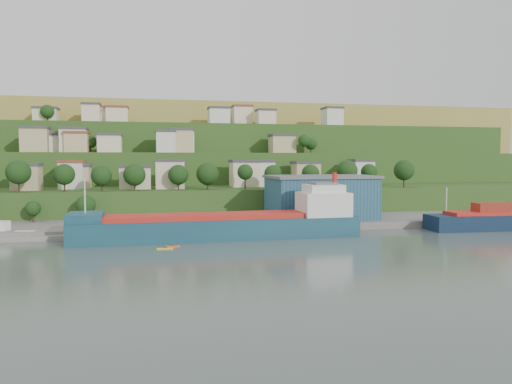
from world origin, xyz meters
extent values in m
plane|color=#404E48|center=(0.00, 0.00, 0.00)|extent=(500.00, 500.00, 0.00)
cube|color=slate|center=(20.00, 28.00, 0.00)|extent=(220.00, 26.00, 4.00)
cube|color=#284719|center=(0.00, 56.00, 0.00)|extent=(260.00, 32.00, 20.00)
cube|color=#284719|center=(0.00, 86.00, 0.00)|extent=(280.00, 32.00, 44.00)
cube|color=#284719|center=(0.00, 116.00, 0.00)|extent=(300.00, 32.00, 70.00)
cube|color=olive|center=(0.00, 190.00, 0.00)|extent=(360.00, 120.00, 96.00)
cube|color=tan|center=(-54.63, 53.00, 13.74)|extent=(8.06, 7.63, 7.48)
cube|color=#3F3F44|center=(-54.63, 53.00, 17.93)|extent=(8.66, 8.23, 0.90)
cube|color=silver|center=(-42.11, 59.10, 14.19)|extent=(7.50, 8.74, 8.39)
cube|color=brown|center=(-42.11, 59.10, 18.84)|extent=(8.10, 9.34, 0.90)
cube|color=tan|center=(-40.95, 59.54, 13.54)|extent=(8.84, 7.04, 7.08)
cube|color=#3F3F44|center=(-40.95, 59.54, 17.53)|extent=(9.44, 7.64, 0.90)
cube|color=beige|center=(-21.98, 53.28, 13.41)|extent=(9.75, 7.74, 6.82)
cube|color=#3F3F44|center=(-21.98, 53.28, 17.27)|extent=(10.35, 8.34, 0.90)
cube|color=beige|center=(-11.05, 52.20, 14.39)|extent=(9.09, 7.50, 8.77)
cube|color=#3F3F44|center=(-11.05, 52.20, 19.22)|extent=(9.69, 8.10, 0.90)
cube|color=beige|center=(15.08, 58.85, 14.23)|extent=(9.46, 8.97, 8.47)
cube|color=#3F3F44|center=(15.08, 58.85, 18.92)|extent=(10.06, 9.57, 0.90)
cube|color=silver|center=(21.24, 58.17, 14.26)|extent=(7.79, 7.14, 8.52)
cube|color=#3F3F44|center=(21.24, 58.17, 18.97)|extent=(8.39, 7.74, 0.90)
cube|color=tan|center=(38.49, 61.84, 13.98)|extent=(9.10, 7.54, 7.96)
cube|color=#3F3F44|center=(38.49, 61.84, 18.41)|extent=(9.70, 8.14, 0.90)
cube|color=silver|center=(59.82, 60.89, 14.35)|extent=(7.65, 7.47, 8.70)
cube|color=#3F3F44|center=(59.82, 60.89, 19.15)|extent=(8.25, 8.07, 0.90)
cube|color=tan|center=(-58.63, 86.66, 26.40)|extent=(9.57, 7.64, 8.80)
cube|color=#3F3F44|center=(-58.63, 86.66, 31.25)|extent=(10.17, 8.24, 0.90)
cube|color=silver|center=(-53.23, 90.87, 25.25)|extent=(9.41, 8.03, 6.50)
cube|color=#3F3F44|center=(-53.23, 90.87, 28.95)|extent=(10.01, 8.63, 0.90)
cube|color=beige|center=(-51.52, 90.66, 25.61)|extent=(7.75, 7.51, 7.21)
cube|color=#3F3F44|center=(-51.52, 90.66, 29.66)|extent=(8.35, 8.11, 0.90)
cube|color=beige|center=(-44.83, 85.23, 26.28)|extent=(9.35, 8.94, 8.56)
cube|color=#3F3F44|center=(-44.83, 85.23, 31.01)|extent=(9.95, 9.54, 0.90)
cube|color=tan|center=(-43.52, 83.81, 25.47)|extent=(8.12, 8.97, 6.95)
cube|color=brown|center=(-43.52, 83.81, 29.40)|extent=(8.72, 9.57, 0.90)
cube|color=beige|center=(-31.74, 82.22, 25.17)|extent=(8.51, 8.42, 6.34)
cube|color=#3F3F44|center=(-31.74, 82.22, 28.79)|extent=(9.11, 9.02, 0.90)
cube|color=silver|center=(-10.98, 87.16, 26.05)|extent=(7.31, 8.99, 8.10)
cube|color=#3F3F44|center=(-10.98, 87.16, 30.55)|extent=(7.91, 9.59, 0.90)
cube|color=tan|center=(-4.96, 87.11, 26.43)|extent=(9.00, 7.18, 8.86)
cube|color=#3F3F44|center=(-4.96, 87.11, 31.31)|extent=(9.60, 7.78, 0.90)
cube|color=silver|center=(-3.98, 87.82, 26.19)|extent=(7.88, 7.02, 8.38)
cube|color=#3F3F44|center=(-3.98, 87.82, 30.83)|extent=(8.48, 7.62, 0.90)
cube|color=tan|center=(37.53, 91.27, 25.59)|extent=(9.92, 8.63, 7.17)
cube|color=#3F3F44|center=(37.53, 91.27, 29.62)|extent=(10.52, 9.23, 0.90)
cube|color=beige|center=(-61.05, 121.41, 38.15)|extent=(9.80, 8.30, 6.31)
cube|color=#3F3F44|center=(-61.05, 121.41, 41.76)|extent=(10.40, 8.90, 0.90)
cube|color=beige|center=(-41.53, 116.07, 38.96)|extent=(7.37, 8.65, 7.93)
cube|color=#3F3F44|center=(-41.53, 116.07, 43.38)|extent=(7.97, 9.25, 0.90)
cube|color=silver|center=(-33.62, 120.73, 38.58)|extent=(8.37, 8.29, 7.17)
cube|color=brown|center=(-33.62, 120.73, 42.62)|extent=(8.97, 8.89, 0.90)
cube|color=beige|center=(-30.79, 117.21, 38.49)|extent=(9.20, 8.69, 6.98)
cube|color=brown|center=(-30.79, 117.21, 42.43)|extent=(9.80, 9.29, 0.90)
cube|color=silver|center=(14.03, 114.58, 38.68)|extent=(9.24, 8.26, 7.36)
cube|color=#3F3F44|center=(14.03, 114.58, 42.81)|extent=(9.84, 8.86, 0.90)
cube|color=beige|center=(25.59, 119.08, 39.44)|extent=(8.70, 8.11, 8.89)
cube|color=brown|center=(25.59, 119.08, 44.34)|extent=(9.30, 8.71, 0.90)
cube|color=beige|center=(35.11, 110.93, 38.26)|extent=(8.09, 7.41, 6.53)
cube|color=#3F3F44|center=(35.11, 110.93, 41.98)|extent=(8.69, 8.01, 0.90)
cube|color=silver|center=(67.72, 112.09, 39.12)|extent=(8.13, 8.55, 8.24)
cube|color=#3F3F44|center=(67.72, 112.09, 43.69)|extent=(8.73, 9.15, 0.90)
cylinder|color=#382619|center=(-54.37, 42.21, 11.96)|extent=(0.50, 0.50, 3.91)
sphere|color=black|center=(-54.37, 42.21, 15.83)|extent=(6.97, 6.97, 6.97)
cylinder|color=#382619|center=(-42.08, 42.99, 11.68)|extent=(0.50, 0.50, 3.36)
sphere|color=black|center=(-42.08, 42.99, 15.07)|extent=(6.23, 6.23, 6.23)
cylinder|color=#382619|center=(-31.59, 43.30, 11.46)|extent=(0.50, 0.50, 2.92)
sphere|color=black|center=(-31.59, 43.30, 14.60)|extent=(6.11, 6.11, 6.11)
cylinder|color=#382619|center=(-22.01, 44.79, 11.45)|extent=(0.50, 0.50, 2.90)
sphere|color=black|center=(-22.01, 44.79, 14.76)|extent=(6.75, 6.75, 6.75)
cylinder|color=#382619|center=(-8.65, 45.34, 11.48)|extent=(0.50, 0.50, 2.95)
sphere|color=black|center=(-8.65, 45.34, 14.69)|extent=(6.33, 6.33, 6.33)
cylinder|color=#382619|center=(0.59, 45.72, 11.48)|extent=(0.50, 0.50, 2.96)
sphere|color=black|center=(0.59, 45.72, 14.93)|extent=(7.16, 7.16, 7.16)
cylinder|color=#382619|center=(12.67, 45.31, 12.02)|extent=(0.50, 0.50, 4.04)
sphere|color=black|center=(12.67, 45.31, 15.44)|extent=(5.09, 5.09, 5.09)
cylinder|color=#382619|center=(21.58, 44.03, 11.67)|extent=(0.50, 0.50, 3.35)
sphere|color=black|center=(21.58, 44.03, 14.91)|extent=(5.66, 5.66, 5.66)
cylinder|color=#382619|center=(34.25, 43.79, 11.65)|extent=(0.50, 0.50, 3.30)
sphere|color=black|center=(34.25, 43.79, 14.93)|extent=(5.91, 5.91, 5.91)
cylinder|color=#382619|center=(46.51, 42.47, 11.90)|extent=(0.50, 0.50, 3.80)
sphere|color=black|center=(46.51, 42.47, 15.73)|extent=(7.02, 7.02, 7.02)
cylinder|color=#382619|center=(55.45, 44.86, 11.85)|extent=(0.50, 0.50, 3.71)
sphere|color=black|center=(55.45, 44.86, 15.23)|extent=(5.54, 5.54, 5.54)
cylinder|color=#382619|center=(68.49, 44.85, 11.92)|extent=(0.50, 0.50, 3.84)
sphere|color=black|center=(68.49, 44.85, 15.78)|extent=(7.04, 7.04, 7.04)
cylinder|color=#382619|center=(50.97, 93.30, 23.42)|extent=(0.50, 0.50, 2.83)
sphere|color=black|center=(50.97, 93.30, 26.25)|extent=(5.17, 5.17, 5.17)
cylinder|color=#382619|center=(-47.90, 86.63, 23.69)|extent=(0.50, 0.50, 3.39)
sphere|color=black|center=(-47.90, 86.63, 26.91)|extent=(5.55, 5.55, 5.55)
cylinder|color=#382619|center=(-39.04, 85.62, 23.38)|extent=(0.50, 0.50, 2.77)
sphere|color=black|center=(-39.04, 85.62, 26.07)|extent=(4.75, 4.75, 4.75)
cylinder|color=#382619|center=(44.84, 83.84, 23.91)|extent=(0.50, 0.50, 3.82)
sphere|color=black|center=(44.84, 83.84, 27.19)|extent=(4.97, 4.97, 4.97)
cylinder|color=#382619|center=(-59.57, 116.16, 36.67)|extent=(0.50, 0.50, 3.33)
sphere|color=black|center=(-59.57, 116.16, 39.92)|extent=(5.76, 5.76, 5.76)
cylinder|color=#382619|center=(37.73, 118.24, 36.95)|extent=(0.50, 0.50, 3.91)
sphere|color=black|center=(37.73, 118.24, 40.47)|extent=(5.69, 5.69, 5.69)
cylinder|color=#382619|center=(27.99, 121.69, 36.64)|extent=(0.50, 0.50, 3.29)
sphere|color=black|center=(27.99, 121.69, 39.92)|extent=(5.93, 5.93, 5.93)
cube|color=navy|center=(-1.19, 8.61, 1.51)|extent=(70.63, 12.58, 7.04)
cube|color=red|center=(-3.20, 8.61, 5.63)|extent=(52.49, 10.18, 1.21)
cube|color=navy|center=(-32.37, 8.61, 6.04)|extent=(8.28, 11.24, 2.01)
cube|color=silver|center=(25.97, 8.61, 8.05)|extent=(12.29, 10.32, 6.04)
cube|color=silver|center=(25.97, 8.61, 12.07)|extent=(9.22, 8.24, 2.01)
cube|color=#595B5E|center=(25.97, 8.61, 13.38)|extent=(6.16, 6.16, 0.60)
cylinder|color=red|center=(28.99, 8.61, 14.58)|extent=(1.23, 1.23, 3.02)
cylinder|color=silver|center=(-32.37, 8.61, 11.06)|extent=(0.37, 0.37, 8.05)
cube|color=silver|center=(-29.35, 8.61, 3.82)|extent=(14.32, 11.67, 0.25)
cylinder|color=silver|center=(60.93, 8.01, 8.69)|extent=(0.31, 0.31, 6.40)
cube|color=maroon|center=(75.57, 8.01, 6.31)|extent=(11.23, 5.21, 2.38)
cube|color=navy|center=(32.03, 27.28, 8.00)|extent=(30.53, 18.89, 12.00)
cube|color=#595B5E|center=(32.03, 27.28, 14.40)|extent=(31.56, 19.92, 0.80)
cube|color=silver|center=(-47.42, 17.55, 1.66)|extent=(4.85, 2.69, 0.92)
cube|color=#F85B16|center=(-12.67, -0.70, 0.11)|extent=(2.97, 1.05, 0.22)
sphere|color=#3F3F44|center=(-12.67, -0.70, 0.48)|extent=(0.51, 0.51, 0.51)
cube|color=yellow|center=(-14.61, -3.30, 0.13)|extent=(3.60, 0.72, 0.27)
sphere|color=#3F3F44|center=(-14.61, -3.30, 0.58)|extent=(0.63, 0.63, 0.63)
camera|label=1|loc=(-18.09, -112.36, 19.45)|focal=35.00mm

